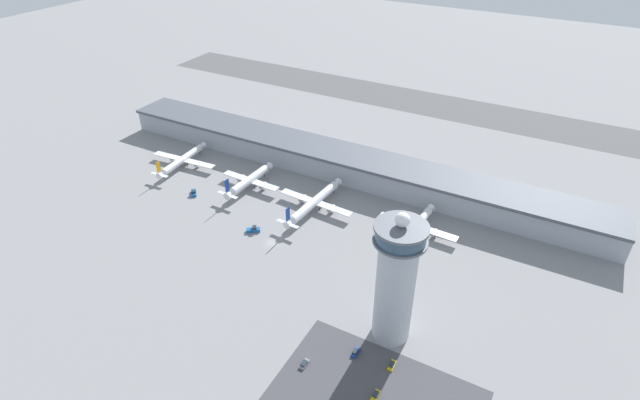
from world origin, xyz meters
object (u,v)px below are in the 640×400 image
car_silver_sedan (392,365)px  car_navy_sedan (376,395)px  airplane_gate_delta (417,227)px  airplane_gate_charlie (314,202)px  car_maroon_suv (304,364)px  airplane_gate_bravo (250,180)px  car_green_van (356,352)px  airplane_gate_alpha (183,160)px  control_tower (396,280)px  service_truck_catering (254,230)px  service_truck_fuel (194,193)px

car_silver_sedan → car_navy_sedan: bearing=-90.8°
airplane_gate_delta → airplane_gate_charlie: bearing=-174.1°
airplane_gate_delta → car_maroon_suv: airplane_gate_delta is taller
airplane_gate_delta → airplane_gate_bravo: bearing=-177.7°
car_navy_sedan → car_silver_sedan: 13.25m
airplane_gate_delta → car_green_van: 75.33m
airplane_gate_alpha → airplane_gate_delta: (136.29, 2.59, -0.09)m
control_tower → car_green_van: bearing=-116.0°
airplane_gate_delta → service_truck_catering: size_ratio=5.87×
service_truck_fuel → car_maroon_suv: bearing=-32.1°
airplane_gate_bravo → service_truck_fuel: (-21.59, -19.25, -3.60)m
airplane_gate_alpha → car_green_van: airplane_gate_alpha is taller
airplane_gate_charlie → car_silver_sedan: 96.96m
control_tower → service_truck_fuel: 131.30m
airplane_gate_bravo → service_truck_catering: (23.78, -30.77, -3.46)m
control_tower → airplane_gate_alpha: control_tower is taller
control_tower → airplane_gate_bravo: control_tower is taller
car_green_van → airplane_gate_charlie: bearing=128.3°
service_truck_catering → car_maroon_suv: size_ratio=1.43×
service_truck_fuel → car_green_van: service_truck_fuel is taller
airplane_gate_alpha → service_truck_fuel: (24.87, -20.33, -3.14)m
airplane_gate_delta → service_truck_catering: (-66.05, -34.43, -2.91)m
car_maroon_suv → car_green_van: (12.99, 12.63, 0.08)m
airplane_gate_bravo → airplane_gate_charlie: (39.55, -1.54, -0.18)m
airplane_gate_charlie → car_navy_sedan: airplane_gate_charlie is taller
car_maroon_suv → car_navy_sedan: size_ratio=1.01×
car_maroon_suv → control_tower: bearing=53.4°
car_maroon_suv → airplane_gate_bravo: bearing=134.2°
airplane_gate_alpha → car_navy_sedan: 175.78m
airplane_gate_alpha → service_truck_fuel: airplane_gate_alpha is taller
service_truck_catering → car_maroon_suv: 78.76m
airplane_gate_alpha → car_silver_sedan: 169.95m
service_truck_catering → service_truck_fuel: 46.81m
service_truck_catering → car_silver_sedan: 92.80m
car_maroon_suv → car_navy_sedan: 25.72m
service_truck_catering → airplane_gate_charlie: bearing=61.6°
control_tower → airplane_gate_charlie: 86.05m
car_green_van → car_silver_sedan: 12.94m
airplane_gate_alpha → car_silver_sedan: size_ratio=8.99×
service_truck_fuel → car_green_van: (116.35, -52.18, -0.24)m
service_truck_fuel → car_navy_sedan: (129.08, -64.44, -0.31)m
control_tower → service_truck_catering: bearing=161.3°
service_truck_fuel → car_silver_sedan: (129.26, -51.19, -0.31)m
control_tower → airplane_gate_charlie: control_tower is taller
airplane_gate_charlie → service_truck_fuel: (-61.14, -17.71, -3.42)m
airplane_gate_alpha → car_maroon_suv: (128.23, -85.14, -3.47)m
car_green_van → car_silver_sedan: size_ratio=1.01×
control_tower → airplane_gate_delta: control_tower is taller
car_maroon_suv → airplane_gate_charlie: bearing=117.1°
airplane_gate_charlie → airplane_gate_delta: airplane_gate_charlie is taller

